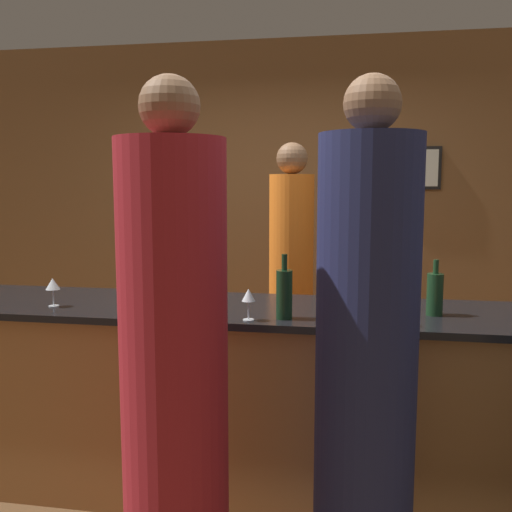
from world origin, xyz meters
TOP-DOWN VIEW (x-y plane):
  - ground_plane at (0.00, 0.00)m, footprint 14.00×14.00m
  - back_wall at (0.00, 1.97)m, footprint 8.00×0.08m
  - bar_counter at (0.00, 0.00)m, footprint 3.54×0.73m
  - bartender at (0.16, 0.88)m, footprint 0.29×0.29m
  - guest_1 at (0.63, -0.72)m, footprint 0.38×0.38m
  - guest_2 at (-0.07, -0.88)m, footprint 0.39×0.39m
  - wine_bottle_0 at (0.26, -0.23)m, footprint 0.08×0.08m
  - wine_bottle_1 at (0.96, -0.03)m, footprint 0.08×0.08m
  - wine_bottle_2 at (0.53, -0.01)m, footprint 0.07×0.07m
  - wine_glass_0 at (-0.94, -0.17)m, footprint 0.07×0.07m
  - wine_glass_1 at (0.10, -0.29)m, footprint 0.06×0.06m
  - wine_glass_2 at (0.77, -0.27)m, footprint 0.08×0.08m

SIDE VIEW (x-z plane):
  - ground_plane at x=0.00m, z-range 0.00..0.00m
  - bar_counter at x=0.00m, z-range 0.00..1.00m
  - bartender at x=0.16m, z-range -0.05..1.84m
  - guest_2 at x=-0.07m, z-range -0.07..1.92m
  - guest_1 at x=0.63m, z-range -0.07..1.94m
  - wine_bottle_1 at x=0.96m, z-range 0.97..1.24m
  - wine_glass_1 at x=0.10m, z-range 1.04..1.18m
  - wine_glass_0 at x=-0.94m, z-range 1.04..1.18m
  - wine_glass_2 at x=0.77m, z-range 1.04..1.19m
  - wine_bottle_0 at x=0.26m, z-range 0.97..1.27m
  - wine_bottle_2 at x=0.53m, z-range 0.96..1.28m
  - back_wall at x=0.00m, z-range 0.00..2.80m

